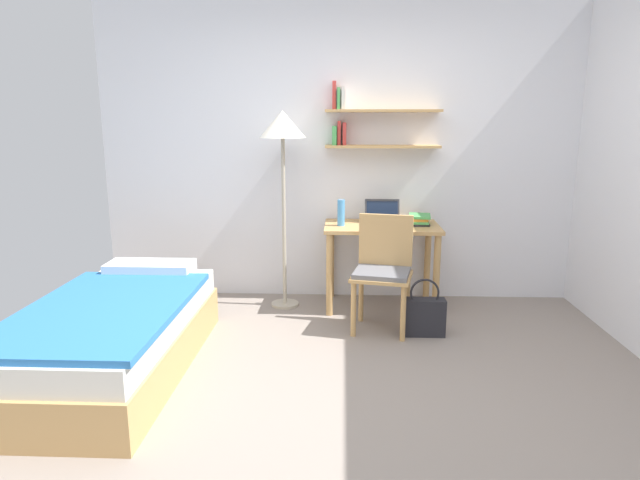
# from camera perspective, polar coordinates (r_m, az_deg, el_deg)

# --- Properties ---
(ground_plane) EXTENTS (5.28, 5.28, 0.00)m
(ground_plane) POSITION_cam_1_polar(r_m,az_deg,el_deg) (3.27, 2.97, -16.74)
(ground_plane) COLOR gray
(wall_back) EXTENTS (4.40, 0.27, 2.60)m
(wall_back) POSITION_cam_1_polar(r_m,az_deg,el_deg) (4.89, 3.01, 9.04)
(wall_back) COLOR white
(wall_back) RESTS_ON ground_plane
(bed) EXTENTS (0.93, 1.86, 0.54)m
(bed) POSITION_cam_1_polar(r_m,az_deg,el_deg) (3.78, -20.82, -9.37)
(bed) COLOR tan
(bed) RESTS_ON ground_plane
(desk) EXTENTS (0.97, 0.58, 0.73)m
(desk) POSITION_cam_1_polar(r_m,az_deg,el_deg) (4.68, 6.47, -0.08)
(desk) COLOR tan
(desk) RESTS_ON ground_plane
(desk_chair) EXTENTS (0.51, 0.48, 0.88)m
(desk_chair) POSITION_cam_1_polar(r_m,az_deg,el_deg) (4.20, 6.64, -2.85)
(desk_chair) COLOR tan
(desk_chair) RESTS_ON ground_plane
(standing_lamp) EXTENTS (0.39, 0.39, 1.68)m
(standing_lamp) POSITION_cam_1_polar(r_m,az_deg,el_deg) (4.56, -3.95, 10.87)
(standing_lamp) COLOR #B2A893
(standing_lamp) RESTS_ON ground_plane
(laptop) EXTENTS (0.30, 0.22, 0.21)m
(laptop) POSITION_cam_1_polar(r_m,az_deg,el_deg) (4.69, 6.57, 2.33)
(laptop) COLOR #2D2D33
(laptop) RESTS_ON desk
(water_bottle) EXTENTS (0.06, 0.06, 0.22)m
(water_bottle) POSITION_cam_1_polar(r_m,az_deg,el_deg) (4.57, 2.23, 2.88)
(water_bottle) COLOR #4C99DB
(water_bottle) RESTS_ON desk
(book_stack) EXTENTS (0.21, 0.26, 0.08)m
(book_stack) POSITION_cam_1_polar(r_m,az_deg,el_deg) (4.70, 10.39, 2.14)
(book_stack) COLOR #333338
(book_stack) RESTS_ON desk
(handbag) EXTENTS (0.32, 0.12, 0.44)m
(handbag) POSITION_cam_1_polar(r_m,az_deg,el_deg) (4.20, 10.85, -7.81)
(handbag) COLOR #232328
(handbag) RESTS_ON ground_plane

